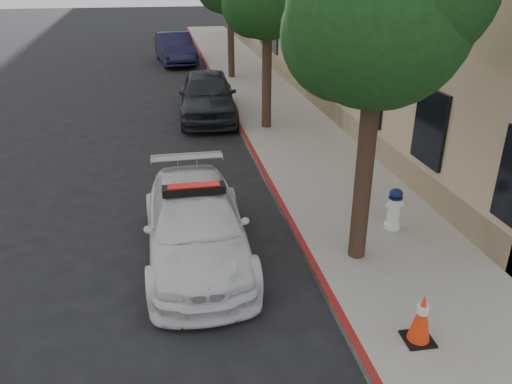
{
  "coord_description": "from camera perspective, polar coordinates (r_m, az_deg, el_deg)",
  "views": [
    {
      "loc": [
        -0.31,
        -9.26,
        4.93
      ],
      "look_at": [
        1.28,
        -0.82,
        1.0
      ],
      "focal_mm": 35.0,
      "sensor_mm": 36.0,
      "label": 1
    }
  ],
  "objects": [
    {
      "name": "ground",
      "position": [
        10.5,
        -7.72,
        -3.68
      ],
      "size": [
        120.0,
        120.0,
        0.0
      ],
      "primitive_type": "plane",
      "color": "black",
      "rests_on": "ground"
    },
    {
      "name": "parked_car_mid",
      "position": [
        17.69,
        -5.56,
        10.98
      ],
      "size": [
        2.21,
        4.85,
        1.61
      ],
      "primitive_type": "imported",
      "rotation": [
        0.0,
        0.0,
        -0.07
      ],
      "color": "black",
      "rests_on": "ground"
    },
    {
      "name": "traffic_cone",
      "position": [
        7.37,
        18.38,
        -13.51
      ],
      "size": [
        0.41,
        0.41,
        0.77
      ],
      "rotation": [
        0.0,
        0.0,
        -0.03
      ],
      "color": "black",
      "rests_on": "sidewalk"
    },
    {
      "name": "sidewalk",
      "position": [
        20.24,
        0.82,
        10.69
      ],
      "size": [
        3.2,
        50.0,
        0.15
      ],
      "primitive_type": "cube",
      "color": "gray",
      "rests_on": "ground"
    },
    {
      "name": "curb_strip",
      "position": [
        20.0,
        -3.58,
        10.48
      ],
      "size": [
        0.12,
        50.0,
        0.15
      ],
      "primitive_type": "cube",
      "color": "maroon",
      "rests_on": "ground"
    },
    {
      "name": "police_car",
      "position": [
        9.08,
        -6.88,
        -3.74
      ],
      "size": [
        1.83,
        4.45,
        1.44
      ],
      "rotation": [
        0.0,
        0.0,
        0.0
      ],
      "color": "white",
      "rests_on": "ground"
    },
    {
      "name": "parked_car_far",
      "position": [
        28.45,
        -9.22,
        15.91
      ],
      "size": [
        2.26,
        5.01,
        1.59
      ],
      "primitive_type": "imported",
      "rotation": [
        0.0,
        0.0,
        0.12
      ],
      "color": "#141433",
      "rests_on": "ground"
    },
    {
      "name": "tree_near",
      "position": [
        7.97,
        14.19,
        19.17
      ],
      "size": [
        2.92,
        2.82,
        5.62
      ],
      "color": "black",
      "rests_on": "sidewalk"
    },
    {
      "name": "fire_hydrant",
      "position": [
        10.15,
        15.52,
        -1.89
      ],
      "size": [
        0.35,
        0.32,
        0.84
      ],
      "rotation": [
        0.0,
        0.0,
        -0.05
      ],
      "color": "white",
      "rests_on": "sidewalk"
    }
  ]
}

